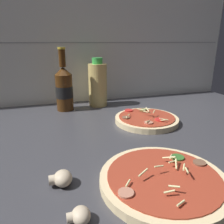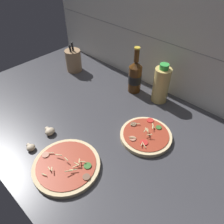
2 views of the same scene
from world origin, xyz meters
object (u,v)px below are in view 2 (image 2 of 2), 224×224
at_px(beer_bottle, 135,76).
at_px(mushroom_right, 31,147).
at_px(pizza_near, 67,166).
at_px(utensil_crock, 73,60).
at_px(oil_bottle, 161,85).
at_px(pizza_far, 146,135).
at_px(mushroom_left, 50,131).

distance_m(beer_bottle, mushroom_right, 0.64).
bearing_deg(pizza_near, mushroom_right, -164.90).
height_order(mushroom_right, utensil_crock, utensil_crock).
relative_size(pizza_near, oil_bottle, 1.23).
relative_size(beer_bottle, oil_bottle, 1.22).
xyz_separation_m(pizza_near, oil_bottle, (0.01, 0.61, 0.09)).
distance_m(pizza_far, utensil_crock, 0.71).
relative_size(pizza_far, utensil_crock, 1.19).
height_order(mushroom_left, utensil_crock, utensil_crock).
relative_size(pizza_near, pizza_far, 1.15).
bearing_deg(utensil_crock, oil_bottle, 11.12).
bearing_deg(utensil_crock, mushroom_left, -50.21).
bearing_deg(beer_bottle, pizza_near, -76.58).
bearing_deg(pizza_near, beer_bottle, 103.42).
bearing_deg(beer_bottle, pizza_far, -42.43).
relative_size(mushroom_right, utensil_crock, 0.20).
xyz_separation_m(pizza_far, mushroom_left, (-0.33, -0.28, 0.00)).
relative_size(pizza_far, oil_bottle, 1.07).
height_order(pizza_near, utensil_crock, utensil_crock).
height_order(oil_bottle, mushroom_right, oil_bottle).
relative_size(pizza_far, beer_bottle, 0.88).
bearing_deg(pizza_near, oil_bottle, 88.87).
xyz_separation_m(oil_bottle, mushroom_left, (-0.21, -0.55, -0.08)).
bearing_deg(utensil_crock, mushroom_right, -54.87).
bearing_deg(oil_bottle, pizza_far, -66.81).
xyz_separation_m(pizza_near, utensil_crock, (-0.56, 0.49, 0.06)).
height_order(pizza_near, oil_bottle, oil_bottle).
relative_size(pizza_near, mushroom_right, 6.76).
bearing_deg(pizza_far, pizza_near, -110.46).
relative_size(pizza_near, utensil_crock, 1.37).
distance_m(beer_bottle, mushroom_left, 0.53).
bearing_deg(mushroom_right, mushroom_left, 100.18).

